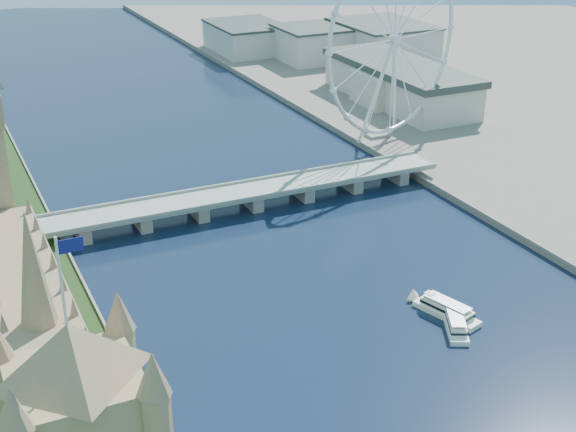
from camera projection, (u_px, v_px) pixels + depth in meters
parliament_range at (46, 362)px, 262.50m from camera, size 24.00×200.00×70.00m
westminster_bridge at (251, 195)px, 424.73m from camera, size 220.00×22.00×9.50m
london_eye at (394, 40)px, 492.40m from camera, size 113.60×39.12×124.30m
county_hall at (398, 105)px, 603.24m from camera, size 54.00×144.00×35.00m
city_skyline at (171, 65)px, 650.58m from camera, size 505.00×280.00×32.00m
tour_boat_near at (446, 316)px, 324.64m from camera, size 17.26×33.17×7.13m
tour_boat_far at (454, 328)px, 316.37m from camera, size 20.25×29.92×6.57m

